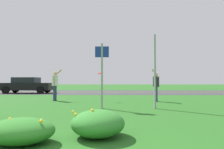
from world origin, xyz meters
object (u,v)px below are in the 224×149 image
object	(u,v)px
person_catcher_dark_shirt	(156,84)
frisbee_red	(100,73)
sign_post_by_roadside	(155,71)
sign_post_near_path	(102,69)
car_black_center_left	(27,85)
person_thrower_white_shirt	(55,83)

from	to	relation	value
person_catcher_dark_shirt	frisbee_red	distance (m)	3.13
sign_post_by_roadside	person_catcher_dark_shirt	world-z (taller)	sign_post_by_roadside
sign_post_near_path	sign_post_by_roadside	xyz separation A→B (m)	(2.14, 0.00, -0.10)
frisbee_red	car_black_center_left	xyz separation A→B (m)	(-7.31, 7.43, -0.81)
sign_post_by_roadside	frisbee_red	distance (m)	3.99
person_thrower_white_shirt	car_black_center_left	xyz separation A→B (m)	(-4.75, 7.28, -0.25)
sign_post_near_path	person_catcher_dark_shirt	bearing A→B (deg)	47.26
person_thrower_white_shirt	frisbee_red	size ratio (longest dim) A/B	6.78
person_thrower_white_shirt	sign_post_near_path	bearing A→B (deg)	-48.56
frisbee_red	sign_post_near_path	bearing A→B (deg)	-83.91
person_catcher_dark_shirt	sign_post_by_roadside	bearing A→B (deg)	-101.25
person_thrower_white_shirt	person_catcher_dark_shirt	xyz separation A→B (m)	(5.62, -0.33, -0.05)
sign_post_near_path	person_thrower_white_shirt	world-z (taller)	sign_post_near_path
car_black_center_left	sign_post_by_roadside	bearing A→B (deg)	-47.18
person_catcher_dark_shirt	car_black_center_left	bearing A→B (deg)	143.73
person_catcher_dark_shirt	car_black_center_left	size ratio (longest dim) A/B	0.39
person_catcher_dark_shirt	frisbee_red	world-z (taller)	person_catcher_dark_shirt
frisbee_red	person_thrower_white_shirt	bearing A→B (deg)	176.73
frisbee_red	car_black_center_left	world-z (taller)	frisbee_red
frisbee_red	car_black_center_left	size ratio (longest dim) A/B	0.06
frisbee_red	car_black_center_left	bearing A→B (deg)	134.54
person_catcher_dark_shirt	car_black_center_left	distance (m)	12.87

